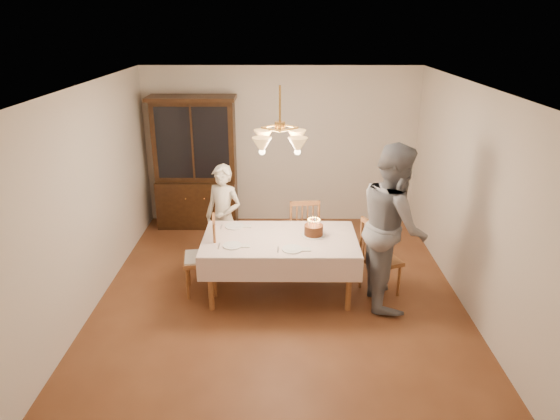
{
  "coord_description": "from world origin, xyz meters",
  "views": [
    {
      "loc": [
        0.03,
        -5.61,
        3.29
      ],
      "look_at": [
        0.0,
        0.2,
        1.05
      ],
      "focal_mm": 32.0,
      "sensor_mm": 36.0,
      "label": 1
    }
  ],
  "objects_px": {
    "dining_table": "(280,243)",
    "birthday_cake": "(314,231)",
    "china_hutch": "(196,165)",
    "elderly_woman": "(224,217)",
    "chair_far_side": "(303,234)"
  },
  "relations": [
    {
      "from": "elderly_woman",
      "to": "chair_far_side",
      "type": "bearing_deg",
      "value": 30.96
    },
    {
      "from": "china_hutch",
      "to": "birthday_cake",
      "type": "height_order",
      "value": "china_hutch"
    },
    {
      "from": "dining_table",
      "to": "china_hutch",
      "type": "distance_m",
      "value": 2.67
    },
    {
      "from": "dining_table",
      "to": "birthday_cake",
      "type": "xyz_separation_m",
      "value": [
        0.42,
        0.07,
        0.14
      ]
    },
    {
      "from": "dining_table",
      "to": "birthday_cake",
      "type": "height_order",
      "value": "birthday_cake"
    },
    {
      "from": "birthday_cake",
      "to": "china_hutch",
      "type": "bearing_deg",
      "value": 129.7
    },
    {
      "from": "dining_table",
      "to": "elderly_woman",
      "type": "height_order",
      "value": "elderly_woman"
    },
    {
      "from": "china_hutch",
      "to": "elderly_woman",
      "type": "distance_m",
      "value": 1.68
    },
    {
      "from": "dining_table",
      "to": "elderly_woman",
      "type": "xyz_separation_m",
      "value": [
        -0.78,
        0.72,
        0.06
      ]
    },
    {
      "from": "elderly_woman",
      "to": "birthday_cake",
      "type": "distance_m",
      "value": 1.36
    },
    {
      "from": "china_hutch",
      "to": "chair_far_side",
      "type": "bearing_deg",
      "value": -39.62
    },
    {
      "from": "china_hutch",
      "to": "elderly_woman",
      "type": "bearing_deg",
      "value": -68.11
    },
    {
      "from": "chair_far_side",
      "to": "elderly_woman",
      "type": "xyz_separation_m",
      "value": [
        -1.09,
        -0.12,
        0.3
      ]
    },
    {
      "from": "china_hutch",
      "to": "dining_table",
      "type": "bearing_deg",
      "value": -58.29
    },
    {
      "from": "dining_table",
      "to": "china_hutch",
      "type": "xyz_separation_m",
      "value": [
        -1.39,
        2.25,
        0.36
      ]
    }
  ]
}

